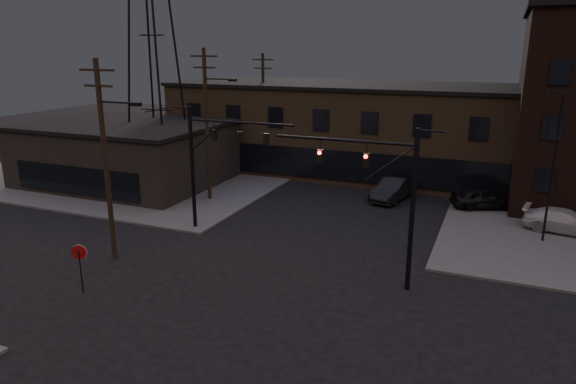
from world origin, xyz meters
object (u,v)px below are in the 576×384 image
Objects in this scene: stop_sign at (79,257)px; parked_car_lot_a at (483,198)px; parked_car_lot_b at (565,221)px; traffic_signal_far at (209,155)px; car_crossing at (394,189)px; traffic_signal_near at (389,191)px.

parked_car_lot_a is at bearing 51.25° from stop_sign.
parked_car_lot_a is at bearing 66.02° from parked_car_lot_b.
traffic_signal_far is at bearing 102.51° from parked_car_lot_a.
parked_car_lot_b is 12.16m from car_crossing.
parked_car_lot_b is (5.06, -3.41, -0.05)m from parked_car_lot_a.
traffic_signal_near is 15.17m from stop_sign.
parked_car_lot_a is at bearing 75.38° from traffic_signal_near.
traffic_signal_near is at bearing 25.90° from stop_sign.
traffic_signal_far is at bearing 121.16° from parked_car_lot_b.
traffic_signal_near is 12.57m from traffic_signal_far.
traffic_signal_near is 15.90m from car_crossing.
stop_sign is (-1.28, -9.99, -3.17)m from traffic_signal_far.
parked_car_lot_b is at bearing -147.34° from parked_car_lot_a.
stop_sign is 27.63m from parked_car_lot_a.
car_crossing is (-2.66, 15.14, -4.07)m from traffic_signal_near.
stop_sign is 0.54× the size of parked_car_lot_a.
car_crossing is at bearing 65.92° from parked_car_lot_a.
stop_sign is 28.79m from parked_car_lot_b.
traffic_signal_near is 1.75× the size of parked_car_lot_a.
car_crossing reaches higher than parked_car_lot_b.
car_crossing is at bearing 51.04° from traffic_signal_far.
parked_car_lot_b is at bearing 52.32° from traffic_signal_near.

